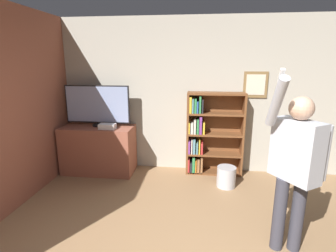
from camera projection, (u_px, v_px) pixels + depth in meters
name	position (u px, v px, depth m)	size (l,w,h in m)	color
wall_back	(192.00, 96.00, 4.63)	(6.58, 0.09, 2.70)	#B2AD9E
wall_side_brick	(8.00, 109.00, 3.39)	(0.06, 4.67, 2.70)	#93513D
tv_ledge	(99.00, 149.00, 4.69)	(1.25, 0.58, 0.84)	#93513D
television	(98.00, 105.00, 4.57)	(1.14, 0.22, 0.72)	black
game_console	(107.00, 126.00, 4.43)	(0.27, 0.17, 0.09)	white
bookshelf	(209.00, 134.00, 4.58)	(0.97, 0.28, 1.45)	brown
person	(295.00, 161.00, 2.58)	(0.61, 0.56, 1.90)	#383842
waste_bin	(226.00, 177.00, 4.17)	(0.30, 0.30, 0.33)	#B7B7BC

